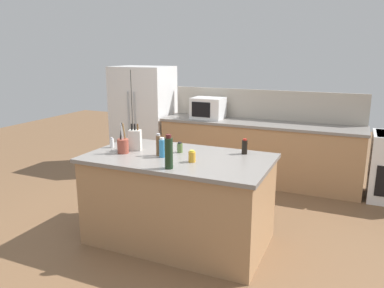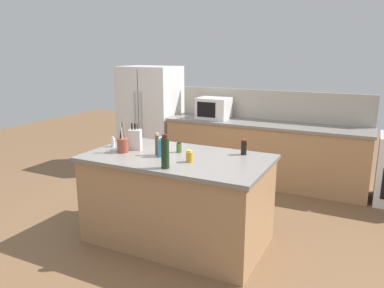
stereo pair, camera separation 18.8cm
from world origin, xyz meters
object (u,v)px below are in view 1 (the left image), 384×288
at_px(spice_jar_oregano, 180,148).
at_px(salt_shaker, 112,143).
at_px(knife_block, 135,140).
at_px(soy_sauce_bottle, 245,147).
at_px(pepper_grinder, 159,145).
at_px(refrigerator, 144,117).
at_px(wine_bottle, 169,153).
at_px(microwave, 208,108).
at_px(utensil_crock, 123,145).
at_px(dish_soap_bottle, 162,148).
at_px(honey_jar, 192,157).

xyz_separation_m(spice_jar_oregano, salt_shaker, (-0.79, -0.11, 0.00)).
xyz_separation_m(knife_block, soy_sauce_bottle, (1.13, 0.32, -0.04)).
bearing_deg(spice_jar_oregano, pepper_grinder, -127.99).
distance_m(refrigerator, pepper_grinder, 2.78).
xyz_separation_m(wine_bottle, pepper_grinder, (-0.30, 0.35, -0.04)).
bearing_deg(microwave, utensil_crock, -91.39).
bearing_deg(salt_shaker, dish_soap_bottle, -9.56).
xyz_separation_m(dish_soap_bottle, pepper_grinder, (-0.06, 0.04, 0.01)).
distance_m(wine_bottle, pepper_grinder, 0.47).
bearing_deg(refrigerator, utensil_crock, -63.70).
distance_m(utensil_crock, spice_jar_oregano, 0.60).
bearing_deg(spice_jar_oregano, wine_bottle, -74.64).
xyz_separation_m(utensil_crock, spice_jar_oregano, (0.54, 0.26, -0.03)).
height_order(soy_sauce_bottle, dish_soap_bottle, dish_soap_bottle).
bearing_deg(wine_bottle, dish_soap_bottle, 127.00).
relative_size(spice_jar_oregano, salt_shaker, 1.00).
bearing_deg(soy_sauce_bottle, utensil_crock, -157.93).
bearing_deg(salt_shaker, spice_jar_oregano, 8.32).
bearing_deg(refrigerator, spice_jar_oregano, -50.93).
distance_m(refrigerator, soy_sauce_bottle, 3.02).
xyz_separation_m(knife_block, dish_soap_bottle, (0.40, -0.13, -0.02)).
relative_size(refrigerator, pepper_grinder, 7.50).
xyz_separation_m(utensil_crock, pepper_grinder, (0.39, 0.07, 0.03)).
bearing_deg(utensil_crock, refrigerator, 116.30).
height_order(microwave, pepper_grinder, microwave).
distance_m(utensil_crock, dish_soap_bottle, 0.45).
bearing_deg(honey_jar, spice_jar_oregano, 133.76).
xyz_separation_m(utensil_crock, soy_sauce_bottle, (1.19, 0.48, -0.01)).
bearing_deg(microwave, pepper_grinder, -81.57).
bearing_deg(honey_jar, wine_bottle, -112.10).
relative_size(microwave, honey_jar, 4.20).
bearing_deg(pepper_grinder, salt_shaker, 173.07).
bearing_deg(pepper_grinder, spice_jar_oregano, 52.01).
height_order(knife_block, soy_sauce_bottle, knife_block).
bearing_deg(pepper_grinder, soy_sauce_bottle, 27.23).
bearing_deg(pepper_grinder, honey_jar, -11.06).
distance_m(microwave, spice_jar_oregano, 2.11).
xyz_separation_m(wine_bottle, soy_sauce_bottle, (0.50, 0.76, -0.07)).
bearing_deg(salt_shaker, pepper_grinder, -6.93).
bearing_deg(microwave, refrigerator, 177.60).
bearing_deg(wine_bottle, utensil_crock, 157.69).
xyz_separation_m(honey_jar, salt_shaker, (-1.05, 0.16, -0.00)).
relative_size(microwave, spice_jar_oregano, 4.38).
relative_size(dish_soap_bottle, salt_shaker, 1.79).
distance_m(wine_bottle, honey_jar, 0.31).
relative_size(microwave, utensil_crock, 1.54).
xyz_separation_m(microwave, honey_jar, (0.74, -2.33, -0.11)).
height_order(honey_jar, salt_shaker, honey_jar).
bearing_deg(refrigerator, salt_shaker, -67.39).
xyz_separation_m(knife_block, wine_bottle, (0.64, -0.44, 0.04)).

